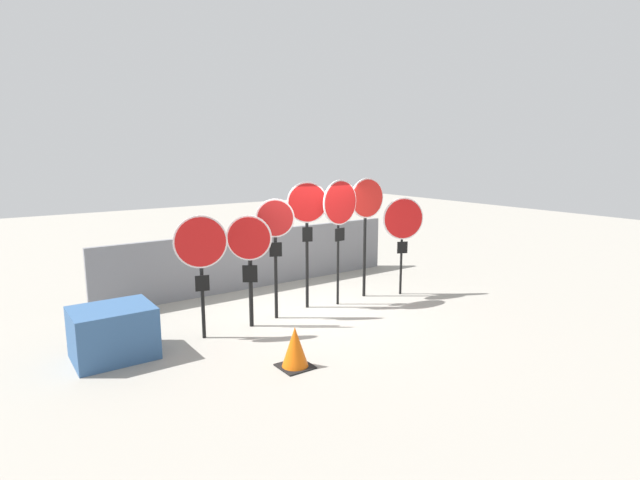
{
  "coord_description": "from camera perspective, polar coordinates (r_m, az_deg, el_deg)",
  "views": [
    {
      "loc": [
        -5.41,
        -7.9,
        3.2
      ],
      "look_at": [
        0.16,
        0.0,
        1.45
      ],
      "focal_mm": 28.0,
      "sensor_mm": 36.0,
      "label": 1
    }
  ],
  "objects": [
    {
      "name": "ground_plane",
      "position": [
        10.1,
        -0.76,
        -8.24
      ],
      "size": [
        40.0,
        40.0,
        0.0
      ],
      "primitive_type": "plane",
      "color": "gray"
    },
    {
      "name": "stop_sign_6",
      "position": [
        11.08,
        9.48,
        1.86
      ],
      "size": [
        0.86,
        0.39,
        2.18
      ],
      "rotation": [
        0.0,
        0.0,
        -0.41
      ],
      "color": "black",
      "rests_on": "ground"
    },
    {
      "name": "stop_sign_3",
      "position": [
        9.93,
        -1.46,
        2.85
      ],
      "size": [
        0.76,
        0.34,
        2.59
      ],
      "rotation": [
        0.0,
        0.0,
        -0.4
      ],
      "color": "black",
      "rests_on": "ground"
    },
    {
      "name": "stop_sign_1",
      "position": [
        8.98,
        -8.07,
        -1.12
      ],
      "size": [
        0.69,
        0.48,
        2.07
      ],
      "rotation": [
        0.0,
        0.0,
        -0.6
      ],
      "color": "black",
      "rests_on": "ground"
    },
    {
      "name": "traffic_cone_0",
      "position": [
        7.59,
        -2.88,
        -12.15
      ],
      "size": [
        0.48,
        0.48,
        0.63
      ],
      "color": "black",
      "rests_on": "ground"
    },
    {
      "name": "stop_sign_5",
      "position": [
        10.77,
        5.35,
        3.55
      ],
      "size": [
        0.86,
        0.14,
        2.62
      ],
      "rotation": [
        0.0,
        0.0,
        -0.05
      ],
      "color": "black",
      "rests_on": "ground"
    },
    {
      "name": "stop_sign_4",
      "position": [
        10.15,
        2.3,
        3.46
      ],
      "size": [
        0.92,
        0.16,
        2.61
      ],
      "rotation": [
        0.0,
        0.0,
        0.12
      ],
      "color": "black",
      "rests_on": "ground"
    },
    {
      "name": "storage_crate",
      "position": [
        8.5,
        -22.57,
        -9.75
      ],
      "size": [
        1.19,
        0.97,
        0.81
      ],
      "color": "#335684",
      "rests_on": "ground"
    },
    {
      "name": "fence_back",
      "position": [
        11.85,
        -7.16,
        -2.14
      ],
      "size": [
        7.46,
        0.12,
        1.35
      ],
      "color": "slate",
      "rests_on": "ground"
    },
    {
      "name": "stop_sign_2",
      "position": [
        9.34,
        -5.13,
        0.99
      ],
      "size": [
        0.66,
        0.34,
        2.32
      ],
      "rotation": [
        0.0,
        0.0,
        -0.44
      ],
      "color": "black",
      "rests_on": "ground"
    },
    {
      "name": "stop_sign_0",
      "position": [
        8.54,
        -13.46,
        -1.15
      ],
      "size": [
        0.87,
        0.28,
        2.14
      ],
      "rotation": [
        0.0,
        0.0,
        -0.28
      ],
      "color": "black",
      "rests_on": "ground"
    }
  ]
}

